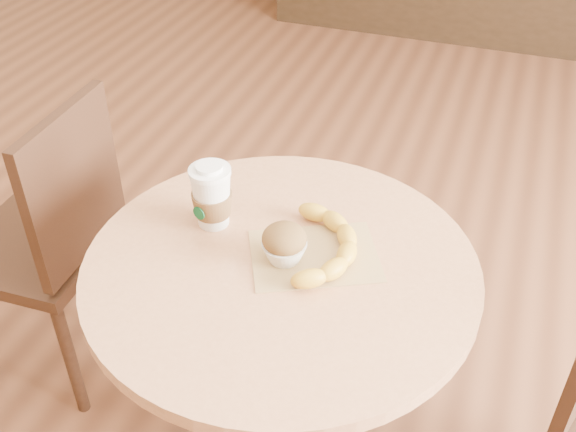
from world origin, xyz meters
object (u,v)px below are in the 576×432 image
object	(u,v)px
coffee_cup	(212,198)
cafe_table	(281,335)
chair_left	(51,238)
banana	(323,246)
muffin	(284,244)

from	to	relation	value
coffee_cup	cafe_table	bearing A→B (deg)	-5.97
cafe_table	chair_left	xyz separation A→B (m)	(-0.72, 0.19, -0.08)
chair_left	banana	bearing A→B (deg)	77.86
chair_left	muffin	world-z (taller)	chair_left
coffee_cup	banana	world-z (taller)	coffee_cup
chair_left	coffee_cup	xyz separation A→B (m)	(0.55, -0.12, 0.34)
cafe_table	chair_left	world-z (taller)	chair_left
chair_left	banana	distance (m)	0.85
coffee_cup	banana	size ratio (longest dim) A/B	0.53
chair_left	coffee_cup	size ratio (longest dim) A/B	6.19
muffin	coffee_cup	bearing A→B (deg)	160.88
chair_left	cafe_table	bearing A→B (deg)	73.34
cafe_table	banana	size ratio (longest dim) A/B	2.88
coffee_cup	chair_left	bearing A→B (deg)	-176.54
muffin	cafe_table	bearing A→B (deg)	-123.90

